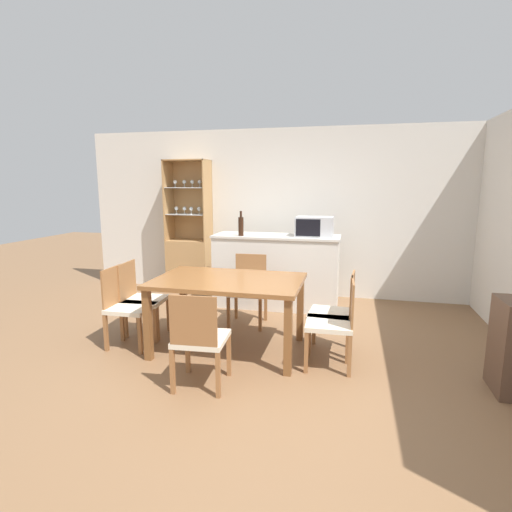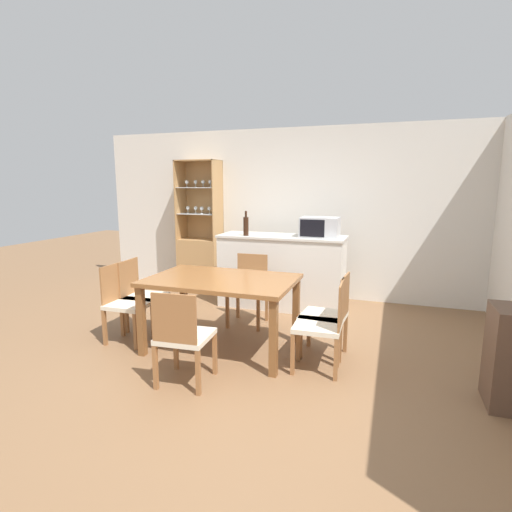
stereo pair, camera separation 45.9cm
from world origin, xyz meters
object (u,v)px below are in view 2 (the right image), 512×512
Objects in this scene: display_cabinet at (201,253)px; dining_chair_side_right_near at (323,325)px; wine_bottle at (246,226)px; dining_chair_side_left_far at (142,296)px; dining_chair_side_right_far at (328,315)px; dining_chair_side_left_near at (126,303)px; dining_table at (221,287)px; microwave at (320,227)px; dining_chair_head_far at (249,289)px; dining_chair_head_near at (183,336)px.

display_cabinet reaches higher than dining_chair_side_right_near.
dining_chair_side_left_far is at bearing -122.19° from wine_bottle.
dining_chair_side_right_far and dining_chair_side_left_near have the same top height.
dining_table is 1.77× the size of dining_chair_side_left_near.
dining_chair_side_left_near is at bearing 87.83° from dining_chair_side_right_near.
microwave is at bearing 125.19° from dining_chair_side_left_far.
dining_chair_head_far is at bearing -44.67° from display_cabinet.
dining_chair_side_right_far and dining_chair_head_near have the same top height.
dining_chair_head_near reaches higher than dining_table.
dining_chair_side_right_near is at bearing 135.73° from dining_chair_head_far.
dining_table is at bearing -79.51° from wine_bottle.
dining_chair_side_right_near is at bearing -7.65° from dining_table.
dining_chair_side_left_near is at bearing -4.49° from dining_chair_side_left_far.
dining_chair_side_right_far is at bearing -39.47° from display_cabinet.
dining_table is 4.44× the size of wine_bottle.
dining_chair_side_right_far is 1.00× the size of dining_chair_head_far.
dining_chair_head_near is 1.00× the size of dining_chair_side_right_near.
dining_chair_side_left_near is 1.92m from wine_bottle.
wine_bottle is (1.05, -0.68, 0.55)m from display_cabinet.
dining_chair_side_right_far is (2.40, -1.98, -0.17)m from display_cabinet.
wine_bottle reaches higher than dining_chair_side_right_near.
dining_chair_head_far is (1.08, 0.97, 0.00)m from dining_chair_side_left_near.
dining_chair_side_left_far and dining_chair_head_near have the same top height.
dining_chair_head_far is at bearing 85.82° from dining_chair_head_near.
dining_table is (1.32, -2.12, 0.07)m from display_cabinet.
display_cabinet is 2.45× the size of dining_chair_head_near.
dining_chair_side_left_near is 1.45m from dining_chair_head_far.
dining_chair_side_right_far is 2.00m from wine_bottle.
dining_chair_head_far is 1.70× the size of microwave.
dining_chair_side_left_near and dining_chair_head_far have the same top height.
wine_bottle is at bearing 92.44° from dining_chair_head_near.
wine_bottle is at bearing 100.49° from dining_table.
wine_bottle reaches higher than dining_chair_side_right_far.
dining_chair_side_left_far is (0.24, -1.98, -0.17)m from display_cabinet.
dining_chair_side_left_near is 1.00× the size of dining_chair_head_near.
microwave is 1.00m from wine_bottle.
microwave is (0.71, 2.45, 0.72)m from dining_chair_head_near.
display_cabinet is 1.39× the size of dining_table.
display_cabinet reaches higher than dining_chair_side_left_near.
dining_table is 0.85m from dining_chair_head_near.
display_cabinet is 3.12m from dining_chair_side_right_far.
dining_chair_side_left_near is 2.63m from microwave.
dining_chair_side_left_far is 2.51× the size of wine_bottle.
microwave reaches higher than dining_chair_head_near.
wine_bottle is (-0.26, 0.62, 0.72)m from dining_chair_head_far.
wine_bottle is (-0.27, 2.26, 0.72)m from dining_chair_head_near.
wine_bottle reaches higher than dining_chair_head_far.
microwave is at bearing 69.43° from dining_chair_head_near.
microwave is at bearing 11.22° from wine_bottle.
dining_chair_side_right_far is 0.29m from dining_chair_side_right_near.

